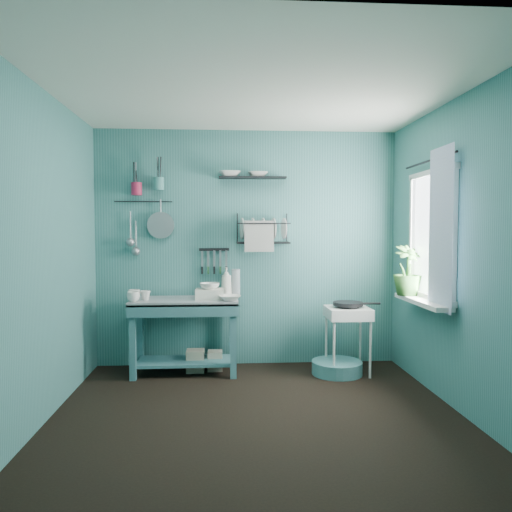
{
  "coord_description": "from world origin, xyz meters",
  "views": [
    {
      "loc": [
        -0.27,
        -3.83,
        1.45
      ],
      "look_at": [
        0.05,
        0.85,
        1.2
      ],
      "focal_mm": 35.0,
      "sensor_mm": 36.0,
      "label": 1
    }
  ],
  "objects": [
    {
      "name": "upper_shelf",
      "position": [
        0.05,
        1.4,
        1.99
      ],
      "size": [
        0.71,
        0.2,
        0.02
      ],
      "primitive_type": "cube",
      "rotation": [
        0.0,
        0.0,
        -0.03
      ],
      "color": "black",
      "rests_on": "wall_back"
    },
    {
      "name": "floor_basin",
      "position": [
        0.88,
        1.04,
        0.07
      ],
      "size": [
        0.5,
        0.5,
        0.13
      ],
      "primitive_type": "cylinder",
      "color": "teal",
      "rests_on": "floor"
    },
    {
      "name": "water_bottle",
      "position": [
        -0.13,
        1.4,
        0.89
      ],
      "size": [
        0.09,
        0.09,
        0.28
      ],
      "primitive_type": "cylinder",
      "color": "#A1ABB3",
      "rests_on": "work_counter"
    },
    {
      "name": "shelf_bowl_left",
      "position": [
        -0.19,
        1.4,
        2.02
      ],
      "size": [
        0.25,
        0.25,
        0.06
      ],
      "primitive_type": "imported",
      "rotation": [
        0.0,
        0.0,
        0.11
      ],
      "color": "silver",
      "rests_on": "upper_shelf"
    },
    {
      "name": "frying_pan",
      "position": [
        0.99,
        1.06,
        0.71
      ],
      "size": [
        0.3,
        0.3,
        0.03
      ],
      "primitive_type": "cylinder",
      "color": "black",
      "rests_on": "hotplate_stand"
    },
    {
      "name": "wall_front",
      "position": [
        0.0,
        -1.5,
        1.25
      ],
      "size": [
        3.2,
        0.0,
        3.2
      ],
      "primitive_type": "plane",
      "rotation": [
        -1.57,
        0.0,
        0.0
      ],
      "color": "#377170",
      "rests_on": "ground"
    },
    {
      "name": "work_counter",
      "position": [
        -0.65,
        1.18,
        0.38
      ],
      "size": [
        1.15,
        0.73,
        0.75
      ],
      "primitive_type": "cube",
      "rotation": [
        0.0,
        0.0,
        0.2
      ],
      "color": "#376D75",
      "rests_on": "floor"
    },
    {
      "name": "ladle_inner",
      "position": [
        -1.17,
        1.46,
        1.39
      ],
      "size": [
        0.01,
        0.01,
        0.3
      ],
      "primitive_type": "cylinder",
      "color": "#96989E",
      "rests_on": "wall_back"
    },
    {
      "name": "hotplate_stand",
      "position": [
        0.99,
        1.06,
        0.33
      ],
      "size": [
        0.48,
        0.48,
        0.67
      ],
      "primitive_type": "cube",
      "rotation": [
        0.0,
        0.0,
        0.15
      ],
      "color": "white",
      "rests_on": "floor"
    },
    {
      "name": "utensil_cup_magenta",
      "position": [
        -1.15,
        1.42,
        1.87
      ],
      "size": [
        0.11,
        0.11,
        0.13
      ],
      "primitive_type": "cylinder",
      "color": "#B42145",
      "rests_on": "wall_back"
    },
    {
      "name": "floor",
      "position": [
        0.0,
        0.0,
        0.0
      ],
      "size": [
        3.2,
        3.2,
        0.0
      ],
      "primitive_type": "plane",
      "color": "black",
      "rests_on": "ground"
    },
    {
      "name": "dish_rack",
      "position": [
        0.16,
        1.37,
        1.46
      ],
      "size": [
        0.56,
        0.27,
        0.32
      ],
      "primitive_type": "cube",
      "rotation": [
        0.0,
        0.0,
        0.05
      ],
      "color": "black",
      "rests_on": "wall_back"
    },
    {
      "name": "colander",
      "position": [
        -0.91,
        1.45,
        1.5
      ],
      "size": [
        0.28,
        0.03,
        0.28
      ],
      "primitive_type": "cylinder",
      "rotation": [
        1.54,
        0.0,
        0.0
      ],
      "color": "#96989E",
      "rests_on": "wall_back"
    },
    {
      "name": "wall_right",
      "position": [
        1.6,
        0.0,
        1.25
      ],
      "size": [
        0.0,
        3.0,
        3.0
      ],
      "primitive_type": "plane",
      "rotation": [
        1.57,
        0.0,
        -1.57
      ],
      "color": "#377170",
      "rests_on": "ground"
    },
    {
      "name": "curtain_rod",
      "position": [
        1.54,
        0.45,
        2.05
      ],
      "size": [
        0.02,
        1.05,
        0.02
      ],
      "primitive_type": "cylinder",
      "rotation": [
        1.57,
        0.0,
        0.0
      ],
      "color": "black",
      "rests_on": "wall_right"
    },
    {
      "name": "soap_bottle",
      "position": [
        -0.23,
        1.38,
        0.9
      ],
      "size": [
        0.11,
        0.12,
        0.3
      ],
      "primitive_type": "imported",
      "color": "silver",
      "rests_on": "work_counter"
    },
    {
      "name": "shelf_bowl_right",
      "position": [
        0.11,
        1.4,
        2.02
      ],
      "size": [
        0.22,
        0.22,
        0.05
      ],
      "primitive_type": "imported",
      "rotation": [
        0.0,
        0.0,
        0.03
      ],
      "color": "silver",
      "rests_on": "upper_shelf"
    },
    {
      "name": "mug_right",
      "position": [
        -1.15,
        1.18,
        0.8
      ],
      "size": [
        0.17,
        0.17,
        0.1
      ],
      "primitive_type": "imported",
      "rotation": [
        0.0,
        0.0,
        1.05
      ],
      "color": "silver",
      "rests_on": "work_counter"
    },
    {
      "name": "potted_plant",
      "position": [
        1.47,
        0.74,
        1.07
      ],
      "size": [
        0.34,
        0.34,
        0.47
      ],
      "primitive_type": "imported",
      "rotation": [
        0.0,
        0.0,
        0.34
      ],
      "color": "#316428",
      "rests_on": "windowsill"
    },
    {
      "name": "counter_bowl",
      "position": [
        -0.2,
        1.03,
        0.78
      ],
      "size": [
        0.22,
        0.22,
        0.05
      ],
      "primitive_type": "imported",
      "color": "silver",
      "rests_on": "work_counter"
    },
    {
      "name": "tub_bowl",
      "position": [
        -0.4,
        1.16,
        0.88
      ],
      "size": [
        0.19,
        0.19,
        0.06
      ],
      "primitive_type": "imported",
      "color": "silver",
      "rests_on": "wash_tub"
    },
    {
      "name": "windowsill",
      "position": [
        1.5,
        0.45,
        0.81
      ],
      "size": [
        0.16,
        0.95,
        0.04
      ],
      "primitive_type": "cube",
      "color": "white",
      "rests_on": "wall_right"
    },
    {
      "name": "storage_tin_large",
      "position": [
        -0.55,
        1.23,
        0.11
      ],
      "size": [
        0.18,
        0.18,
        0.22
      ],
      "primitive_type": "cube",
      "color": "gray",
      "rests_on": "floor"
    },
    {
      "name": "wall_back",
      "position": [
        0.0,
        1.5,
        1.25
      ],
      "size": [
        3.2,
        0.0,
        3.2
      ],
      "primitive_type": "plane",
      "rotation": [
        1.57,
        0.0,
        0.0
      ],
      "color": "#377170",
      "rests_on": "ground"
    },
    {
      "name": "hook_rail",
      "position": [
        -1.09,
        1.47,
        1.74
      ],
      "size": [
        0.6,
        0.01,
        0.01
      ],
      "primitive_type": "cylinder",
      "rotation": [
        0.0,
        1.57,
        0.0
      ],
      "color": "black",
      "rests_on": "wall_back"
    },
    {
      "name": "storage_tin_small",
      "position": [
        -0.35,
        1.26,
        0.1
      ],
      "size": [
        0.15,
        0.15,
        0.2
      ],
      "primitive_type": "cube",
      "color": "gray",
      "rests_on": "floor"
    },
    {
      "name": "ceiling",
      "position": [
        0.0,
        0.0,
        2.5
      ],
      "size": [
        3.2,
        3.2,
        0.0
      ],
      "primitive_type": "plane",
      "rotation": [
        3.14,
        0.0,
        0.0
      ],
      "color": "silver",
      "rests_on": "ground"
    },
    {
      "name": "knife_strip",
      "position": [
        -0.35,
        1.47,
        1.24
      ],
      "size": [
        0.32,
        0.05,
        0.03
      ],
      "primitive_type": "cube",
      "rotation": [
        0.0,
        0.0,
        0.1
      ],
      "color": "black",
      "rests_on": "wall_back"
    },
    {
      "name": "mug_mid",
      "position": [
        -1.03,
        1.12,
        0.8
      ],
      "size": [
        0.14,
        0.14,
        0.09
      ],
      "primitive_type": "imported",
      "rotation": [
        0.0,
        0.0,
        0.52
      ],
      "color": "silver",
      "rests_on": "work_counter"
    },
    {
      "name": "mug_left",
      "position": [
        -1.13,
        1.02,
        0.8
      ],
      "size": [
        0.12,
        0.12,
        0.1
      ],
      "primitive_type": "imported",
      "color": "silver",
      "rests_on": "work_counter"
    },
    {
      "name": "wash_tub",
      "position": [
        -0.4,
        1.16,
        0.8
      ],
      "size": [
        0.28,
        0.22,
        0.1
      ],
      "primitive_type": "cube",
      "color": "silver",
      "rests_on": "work_counter"
    },
    {
      "name": "wall_left",
      "position": [
        -1.6,
        0.0,
        1.25
      ],
      "size": [
        0.0,
        3.0,
        3.0
      ],
      "primitive_type": "plane",
      "rotation": [
        1.57,
        0.0,
        1.57
      ],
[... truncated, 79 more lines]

